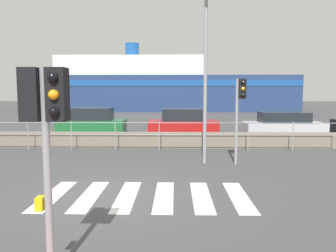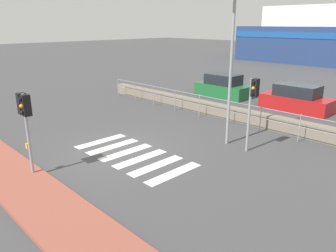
{
  "view_description": "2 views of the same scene",
  "coord_description": "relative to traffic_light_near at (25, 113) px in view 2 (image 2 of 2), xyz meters",
  "views": [
    {
      "loc": [
        1.62,
        -7.68,
        2.52
      ],
      "look_at": [
        1.4,
        2.0,
        1.5
      ],
      "focal_mm": 35.0,
      "sensor_mm": 36.0,
      "label": 1
    },
    {
      "loc": [
        10.38,
        -7.28,
        4.92
      ],
      "look_at": [
        1.84,
        1.0,
        1.2
      ],
      "focal_mm": 35.0,
      "sensor_mm": 36.0,
      "label": 2
    }
  ],
  "objects": [
    {
      "name": "traffic_light_far",
      "position": [
        3.89,
        7.11,
        -0.04
      ],
      "size": [
        0.34,
        0.32,
        2.95
      ],
      "color": "gray",
      "rests_on": "ground_plane"
    },
    {
      "name": "sidewalk_brick",
      "position": [
        0.05,
        -0.57,
        -2.14
      ],
      "size": [
        24.0,
        1.8,
        0.12
      ],
      "color": "#934C3D",
      "rests_on": "ground_plane"
    },
    {
      "name": "traffic_light_near",
      "position": [
        0.0,
        0.0,
        0.0
      ],
      "size": [
        0.58,
        0.41,
        2.82
      ],
      "color": "gray",
      "rests_on": "ground_plane"
    },
    {
      "name": "harbor_fence",
      "position": [
        0.05,
        9.64,
        -1.38
      ],
      "size": [
        16.97,
        0.04,
        1.27
      ],
      "color": "gray",
      "rests_on": "ground_plane"
    },
    {
      "name": "parked_car_green",
      "position": [
        -3.23,
        14.9,
        -1.53
      ],
      "size": [
        3.86,
        1.7,
        1.58
      ],
      "color": "#1E6633",
      "rests_on": "ground_plane"
    },
    {
      "name": "parked_car_red",
      "position": [
        2.13,
        14.9,
        -1.55
      ],
      "size": [
        4.04,
        1.72,
        1.53
      ],
      "color": "#B21919",
      "rests_on": "ground_plane"
    },
    {
      "name": "streetlamp",
      "position": [
        2.7,
        7.06,
        1.91
      ],
      "size": [
        0.32,
        1.23,
        6.71
      ],
      "color": "gray",
      "rests_on": "ground_plane"
    },
    {
      "name": "ground_plane",
      "position": [
        0.05,
        3.53,
        -2.2
      ],
      "size": [
        160.0,
        160.0,
        0.0
      ],
      "primitive_type": "plane",
      "color": "#424244"
    },
    {
      "name": "seawall",
      "position": [
        0.05,
        10.51,
        -1.87
      ],
      "size": [
        18.82,
        0.55,
        0.67
      ],
      "color": "slate",
      "rests_on": "ground_plane"
    },
    {
      "name": "crosswalk",
      "position": [
        0.95,
        3.53,
        -2.2
      ],
      "size": [
        4.95,
        2.4,
        0.01
      ],
      "color": "silver",
      "rests_on": "ground_plane"
    }
  ]
}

